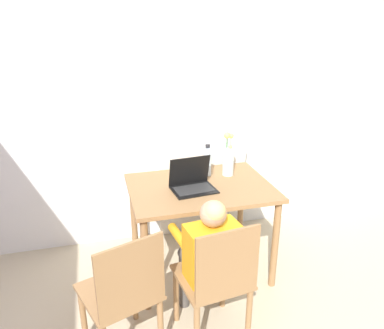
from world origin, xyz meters
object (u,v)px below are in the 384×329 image
(person_seated, at_px, (208,249))
(water_bottle, at_px, (207,161))
(chair_spare, at_px, (123,295))
(chair_occupied, at_px, (217,281))
(flower_vase, at_px, (228,158))
(laptop, at_px, (192,182))

(person_seated, xyz_separation_m, water_bottle, (0.23, 0.76, 0.27))
(chair_spare, bearing_deg, chair_occupied, 158.82)
(person_seated, bearing_deg, chair_occupied, 90.00)
(chair_occupied, distance_m, chair_spare, 0.54)
(chair_occupied, bearing_deg, flower_vase, -120.92)
(laptop, relative_size, flower_vase, 0.94)
(chair_occupied, distance_m, person_seated, 0.19)
(chair_spare, height_order, water_bottle, water_bottle)
(chair_occupied, bearing_deg, laptop, -100.00)
(chair_spare, distance_m, flower_vase, 1.31)
(chair_spare, relative_size, flower_vase, 2.40)
(laptop, height_order, water_bottle, water_bottle)
(person_seated, xyz_separation_m, flower_vase, (0.38, 0.73, 0.29))
(person_seated, relative_size, flower_vase, 2.66)
(person_seated, relative_size, water_bottle, 3.69)
(chair_occupied, height_order, person_seated, person_seated)
(laptop, bearing_deg, chair_spare, -137.19)
(chair_spare, height_order, laptop, laptop)
(chair_occupied, distance_m, laptop, 0.76)
(chair_spare, bearing_deg, flower_vase, -157.07)
(person_seated, distance_m, flower_vase, 0.87)
(laptop, bearing_deg, chair_occupied, -98.75)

